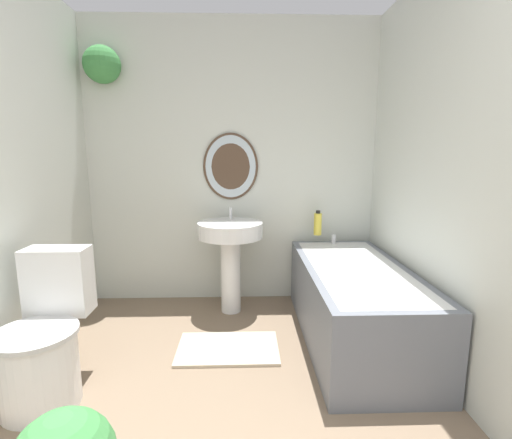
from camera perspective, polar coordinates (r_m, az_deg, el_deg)
The scene contains 7 objects.
wall_back at distance 3.24m, azimuth -4.83°, elevation 9.31°, with size 2.58×0.29×2.40m.
wall_right at distance 2.12m, azimuth 31.48°, elevation 6.05°, with size 0.06×3.01×2.40m.
toilet at distance 2.35m, azimuth -29.77°, elevation -16.10°, with size 0.41×0.57×0.77m.
pedestal_sink at distance 3.01m, azimuth -3.97°, elevation -3.92°, with size 0.52×0.52×0.85m.
bathtub at distance 2.72m, azimuth 14.92°, elevation -12.14°, with size 0.69×1.52×0.61m.
shampoo_bottle at distance 3.19m, azimuth 9.48°, elevation -0.63°, with size 0.07×0.07×0.21m.
bath_mat at distance 2.63m, azimuth -4.33°, elevation -19.17°, with size 0.67×0.42×0.02m.
Camera 1 is at (0.10, -0.32, 1.30)m, focal length 26.00 mm.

